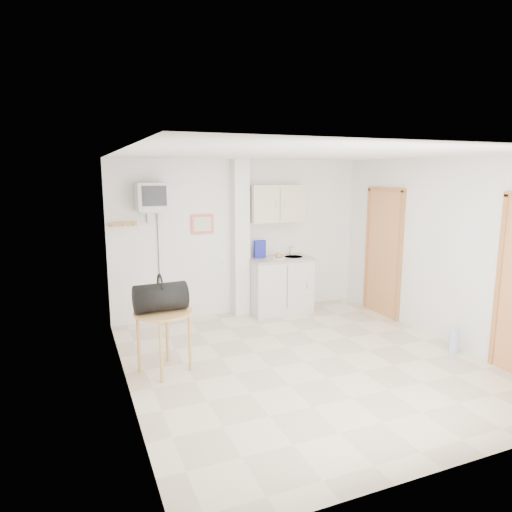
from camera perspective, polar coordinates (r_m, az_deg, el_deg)
name	(u,v)px	position (r m, az deg, el deg)	size (l,w,h in m)	color
ground	(305,362)	(5.79, 6.21, -12.99)	(4.50, 4.50, 0.00)	beige
room_envelope	(322,236)	(5.56, 8.25, 2.50)	(4.24, 4.54, 2.55)	white
kitchenette	(279,264)	(7.51, 2.87, -1.05)	(1.03, 0.58, 2.10)	silver
crt_television	(152,198)	(6.78, -12.89, 7.12)	(0.44, 0.45, 2.15)	slate
round_table	(163,319)	(5.38, -11.49, -7.70)	(0.67, 0.67, 0.73)	tan
duffel_bag	(160,297)	(5.31, -11.86, -5.04)	(0.60, 0.35, 0.44)	black
water_bottle	(454,341)	(6.47, 23.53, -9.71)	(0.12, 0.12, 0.36)	#9FBDDA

